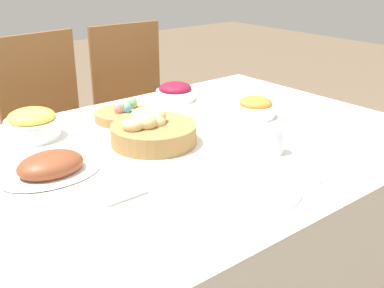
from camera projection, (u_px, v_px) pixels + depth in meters
The scene contains 15 objects.
dining_table at pixel (181, 238), 1.77m from camera, with size 1.72×1.19×0.73m.
chair_far_right at pixel (139, 112), 2.64m from camera, with size 0.44×0.44×0.99m.
chair_far_center at pixel (56, 131), 2.36m from camera, with size 0.46×0.46×0.99m.
bread_basket at pixel (152, 131), 1.64m from camera, with size 0.29×0.29×0.12m.
egg_basket at pixel (123, 114), 1.87m from camera, with size 0.22×0.22×0.08m.
ham_platter at pixel (51, 167), 1.42m from camera, with size 0.31×0.21×0.08m.
beet_salad_bowl at pixel (175, 92), 2.12m from camera, with size 0.17×0.17×0.08m.
carrot_bowl at pixel (255, 108), 1.90m from camera, with size 0.15×0.15×0.08m.
pineapple_bowl at pixel (32, 124), 1.69m from camera, with size 0.19×0.19×0.11m.
dinner_plate at pixel (255, 191), 1.32m from camera, with size 0.25×0.25×0.01m.
fork at pixel (214, 209), 1.23m from camera, with size 0.02×0.17×0.00m.
knife at pixel (291, 176), 1.41m from camera, with size 0.02×0.17×0.00m.
spoon at pixel (297, 173), 1.42m from camera, with size 0.02×0.17×0.00m.
drinking_cup at pixel (275, 140), 1.56m from camera, with size 0.06×0.06×0.09m.
butter_dish at pixel (119, 190), 1.30m from camera, with size 0.13×0.08×0.03m.
Camera 1 is at (-0.93, -1.20, 1.35)m, focal length 45.00 mm.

